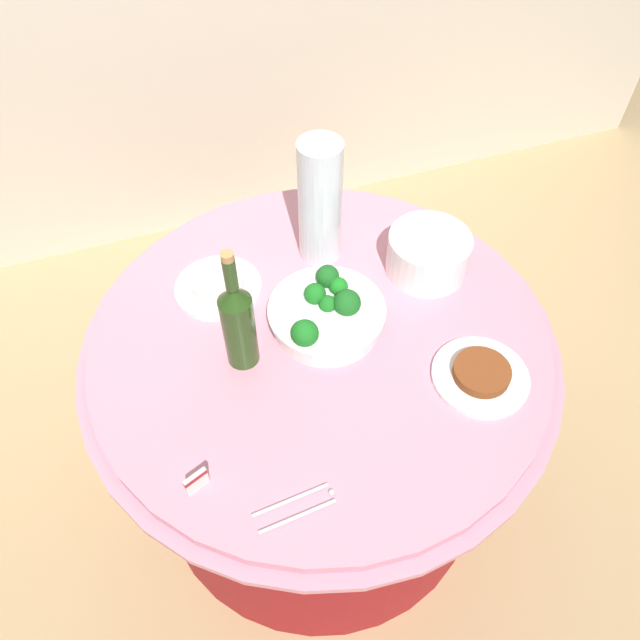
{
  "coord_description": "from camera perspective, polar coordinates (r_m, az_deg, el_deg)",
  "views": [
    {
      "loc": [
        -0.3,
        -0.85,
        1.89
      ],
      "look_at": [
        0.0,
        0.0,
        0.79
      ],
      "focal_mm": 34.15,
      "sensor_mm": 36.0,
      "label": 1
    }
  ],
  "objects": [
    {
      "name": "plate_stack",
      "position": [
        1.59,
        10.08,
        6.13
      ],
      "size": [
        0.21,
        0.21,
        0.11
      ],
      "color": "white",
      "rests_on": "buffet_table"
    },
    {
      "name": "label_placard_front",
      "position": [
        1.25,
        -11.52,
        -14.56
      ],
      "size": [
        0.05,
        0.03,
        0.05
      ],
      "color": "white",
      "rests_on": "buffet_table"
    },
    {
      "name": "broccoli_bowl",
      "position": [
        1.45,
        0.63,
        0.6
      ],
      "size": [
        0.28,
        0.28,
        0.11
      ],
      "color": "white",
      "rests_on": "buffet_table"
    },
    {
      "name": "serving_tongs",
      "position": [
        1.24,
        -2.13,
        -17.08
      ],
      "size": [
        0.17,
        0.06,
        0.01
      ],
      "color": "silver",
      "rests_on": "buffet_table"
    },
    {
      "name": "ground_plane",
      "position": [
        2.09,
        0.0,
        -13.87
      ],
      "size": [
        6.0,
        6.0,
        0.0
      ],
      "primitive_type": "plane",
      "color": "tan"
    },
    {
      "name": "food_plate_stir_fry",
      "position": [
        1.42,
        14.83,
        -4.98
      ],
      "size": [
        0.22,
        0.22,
        0.04
      ],
      "color": "white",
      "rests_on": "buffet_table"
    },
    {
      "name": "wine_bottle",
      "position": [
        1.33,
        -7.68,
        -0.23
      ],
      "size": [
        0.07,
        0.07,
        0.34
      ],
      "color": "#254317",
      "rests_on": "buffet_table"
    },
    {
      "name": "decorative_fruit_vase",
      "position": [
        1.54,
        0.01,
        10.69
      ],
      "size": [
        0.11,
        0.11,
        0.34
      ],
      "color": "silver",
      "rests_on": "buffet_table"
    },
    {
      "name": "food_plate_rice",
      "position": [
        1.56,
        -9.55,
        3.25
      ],
      "size": [
        0.22,
        0.22,
        0.04
      ],
      "color": "white",
      "rests_on": "buffet_table"
    },
    {
      "name": "buffet_table",
      "position": [
        1.76,
        0.0,
        -8.6
      ],
      "size": [
        1.16,
        1.16,
        0.74
      ],
      "color": "maroon",
      "rests_on": "ground_plane"
    }
  ]
}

